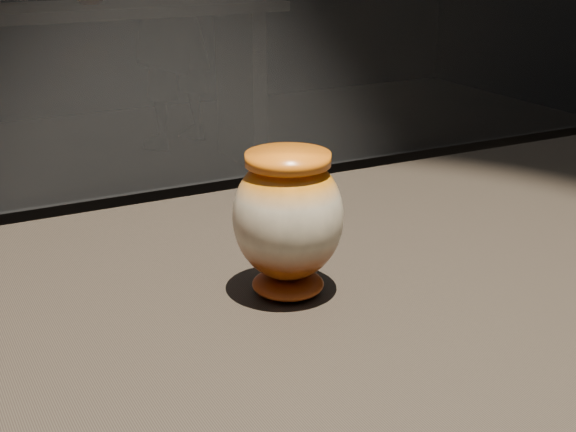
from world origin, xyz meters
name	(u,v)px	position (x,y,z in m)	size (l,w,h in m)	color
main_vase	(288,219)	(-0.05, 0.05, 0.98)	(0.14, 0.14, 0.15)	#752F0A
back_shelf	(84,60)	(0.55, 3.39, 0.64)	(2.00, 0.60, 0.90)	black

